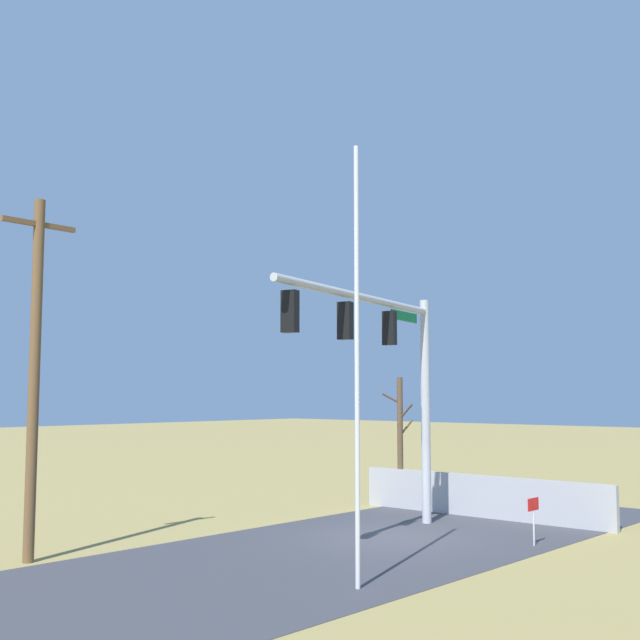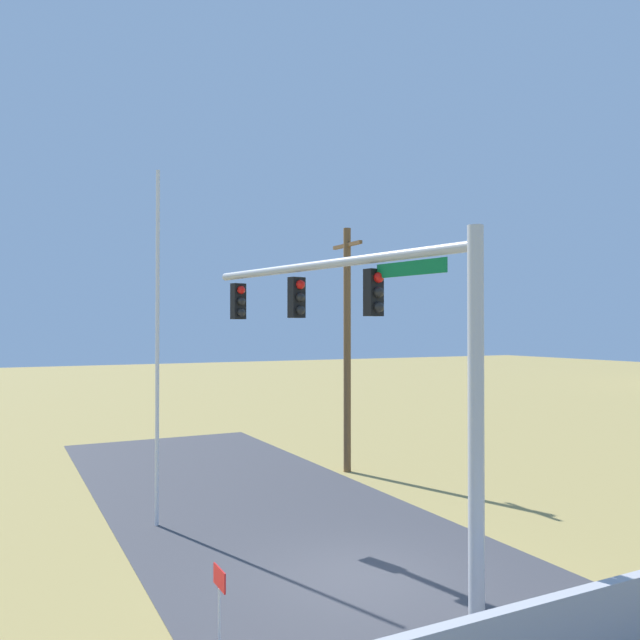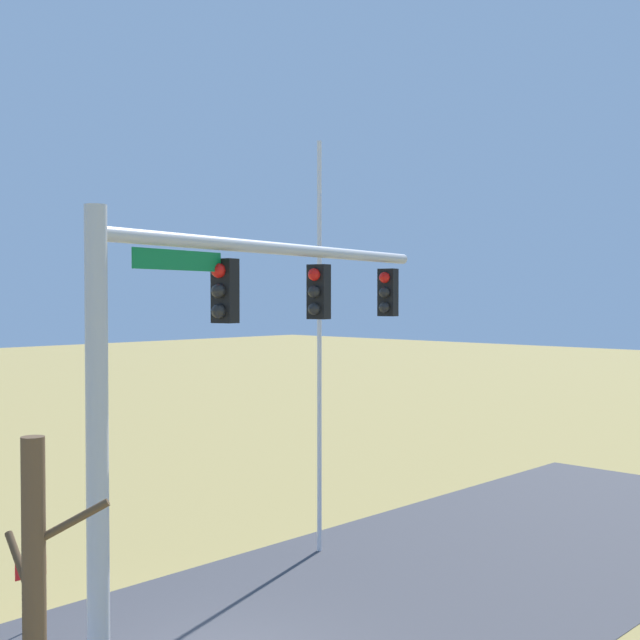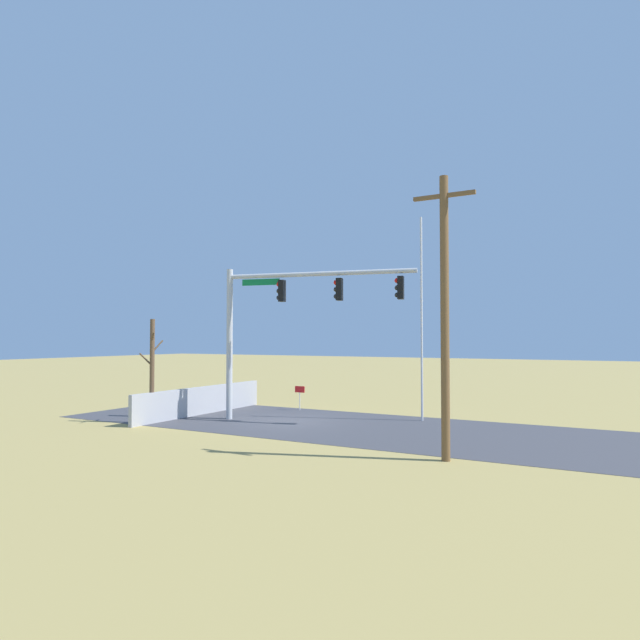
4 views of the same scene
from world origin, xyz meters
name	(u,v)px [view 3 (image 3 of 4)]	position (x,y,z in m)	size (l,w,h in m)	color
road_surface	(387,597)	(-4.00, 0.00, 0.01)	(28.00, 8.00, 0.01)	#3D3D42
signal_mast	(228,346)	(0.07, 0.24, 4.93)	(8.47, 1.95, 6.80)	#B2B5BA
flagpole	(319,347)	(-5.21, -2.91, 4.55)	(0.10, 0.10, 9.10)	silver
open_sign	(31,577)	(1.38, -3.39, 0.91)	(0.56, 0.04, 1.22)	silver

